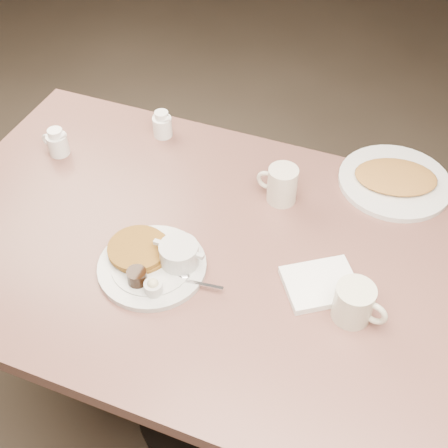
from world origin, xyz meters
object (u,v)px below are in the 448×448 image
(coffee_mug_near, at_px, (355,303))
(hash_plate, at_px, (395,180))
(creamer_right, at_px, (162,125))
(main_plate, at_px, (155,261))
(coffee_mug_far, at_px, (281,185))
(creamer_left, at_px, (57,143))
(diner_table, at_px, (221,293))

(coffee_mug_near, height_order, hash_plate, coffee_mug_near)
(creamer_right, relative_size, hash_plate, 0.22)
(main_plate, height_order, creamer_right, creamer_right)
(coffee_mug_far, bearing_deg, creamer_left, -175.76)
(main_plate, bearing_deg, coffee_mug_near, 3.89)
(coffee_mug_far, distance_m, hash_plate, 0.32)
(main_plate, xyz_separation_m, creamer_left, (-0.44, 0.28, 0.01))
(coffee_mug_near, distance_m, creamer_right, 0.79)
(creamer_right, bearing_deg, creamer_left, -142.43)
(coffee_mug_near, bearing_deg, main_plate, -176.11)
(creamer_left, xyz_separation_m, creamer_right, (0.24, 0.18, 0.00))
(main_plate, height_order, hash_plate, main_plate)
(coffee_mug_near, relative_size, coffee_mug_far, 1.16)
(coffee_mug_near, bearing_deg, diner_table, 167.53)
(creamer_left, relative_size, creamer_right, 1.12)
(diner_table, xyz_separation_m, creamer_right, (-0.32, 0.36, 0.21))
(coffee_mug_far, distance_m, creamer_left, 0.64)
(creamer_left, bearing_deg, coffee_mug_near, -15.50)
(main_plate, distance_m, hash_plate, 0.68)
(coffee_mug_far, bearing_deg, diner_table, -109.42)
(diner_table, relative_size, creamer_left, 16.76)
(diner_table, bearing_deg, creamer_right, 132.29)
(coffee_mug_near, bearing_deg, creamer_left, 164.50)
(diner_table, xyz_separation_m, main_plate, (-0.12, -0.11, 0.19))
(diner_table, xyz_separation_m, coffee_mug_near, (0.34, -0.07, 0.22))
(creamer_right, bearing_deg, diner_table, -47.71)
(creamer_left, xyz_separation_m, hash_plate, (0.91, 0.22, -0.02))
(creamer_right, height_order, hash_plate, creamer_right)
(diner_table, distance_m, creamer_right, 0.52)
(main_plate, relative_size, creamer_right, 3.88)
(coffee_mug_far, xyz_separation_m, creamer_left, (-0.64, -0.05, -0.01))
(main_plate, bearing_deg, creamer_left, 147.48)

